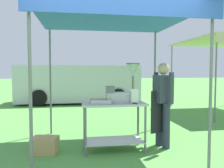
% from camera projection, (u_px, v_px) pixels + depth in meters
% --- Properties ---
extents(ground_plane, '(70.00, 70.00, 0.00)m').
position_uv_depth(ground_plane, '(89.00, 109.00, 8.76)').
color(ground_plane, '#519342').
extents(stall_canopy, '(2.71, 2.57, 2.46)m').
position_uv_depth(stall_canopy, '(113.00, 21.00, 4.15)').
color(stall_canopy, slate).
rests_on(stall_canopy, ground).
extents(donut_cart, '(1.15, 0.58, 0.88)m').
position_uv_depth(donut_cart, '(114.00, 117.00, 4.16)').
color(donut_cart, '#B7B7BC').
rests_on(donut_cart, ground).
extents(donut_tray, '(0.39, 0.27, 0.07)m').
position_uv_depth(donut_tray, '(101.00, 102.00, 4.07)').
color(donut_tray, '#B7B7BC').
rests_on(donut_tray, donut_cart).
extents(donut_fryer, '(0.63, 0.28, 0.72)m').
position_uv_depth(donut_fryer, '(124.00, 88.00, 4.23)').
color(donut_fryer, '#B7B7BC').
rests_on(donut_fryer, donut_cart).
extents(menu_sign, '(0.13, 0.05, 0.26)m').
position_uv_depth(menu_sign, '(135.00, 97.00, 4.05)').
color(menu_sign, black).
rests_on(menu_sign, donut_cart).
extents(vendor, '(0.46, 0.53, 1.61)m').
position_uv_depth(vendor, '(163.00, 100.00, 4.34)').
color(vendor, '#2D3347').
rests_on(vendor, ground).
extents(supply_crate, '(0.50, 0.41, 0.29)m').
position_uv_depth(supply_crate, '(45.00, 145.00, 4.05)').
color(supply_crate, tan).
rests_on(supply_crate, ground).
extents(van_silver, '(5.41, 2.14, 1.69)m').
position_uv_depth(van_silver, '(79.00, 83.00, 10.55)').
color(van_silver, '#BCBCC1').
rests_on(van_silver, ground).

